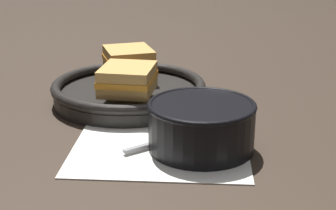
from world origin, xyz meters
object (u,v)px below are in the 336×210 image
at_px(soup_bowl, 201,123).
at_px(spoon, 185,135).
at_px(sandwich_near_left, 129,60).
at_px(skillet, 129,91).
at_px(sandwich_near_right, 128,79).

height_order(soup_bowl, spoon, soup_bowl).
xyz_separation_m(spoon, sandwich_near_left, (-0.10, 0.25, 0.06)).
xyz_separation_m(skillet, sandwich_near_right, (0.00, -0.07, 0.04)).
bearing_deg(sandwich_near_left, sandwich_near_right, -87.39).
bearing_deg(soup_bowl, skillet, 118.90).
xyz_separation_m(soup_bowl, skillet, (-0.12, 0.22, -0.02)).
bearing_deg(soup_bowl, spoon, 120.87).
xyz_separation_m(spoon, skillet, (-0.10, 0.18, 0.01)).
bearing_deg(spoon, soup_bowl, -92.93).
height_order(skillet, sandwich_near_left, sandwich_near_left).
bearing_deg(sandwich_near_left, skillet, -87.39).
bearing_deg(soup_bowl, sandwich_near_right, 127.80).
relative_size(soup_bowl, sandwich_near_right, 1.41).
relative_size(skillet, sandwich_near_left, 2.40).
distance_m(soup_bowl, spoon, 0.05).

